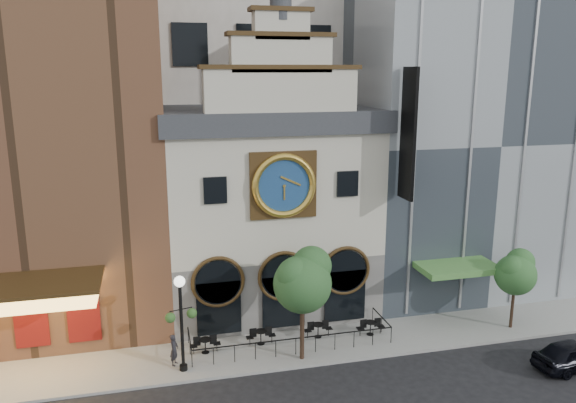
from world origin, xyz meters
The scene contains 15 objects.
ground centered at (0.00, 0.00, 0.00)m, with size 120.00×120.00×0.00m, color black.
sidewalk centered at (0.00, 2.50, 0.07)m, with size 44.00×5.00×0.15m, color gray.
clock_building centered at (0.00, 7.82, 6.69)m, with size 12.60×8.78×18.65m.
theater_building centered at (-13.00, 9.96, 12.60)m, with size 14.00×15.60×25.00m.
retail_building centered at (12.99, 9.99, 10.14)m, with size 14.00×14.40×20.00m.
cafe_railing centered at (0.00, 2.50, 0.60)m, with size 10.60×2.60×0.90m, color black, non-canonical shape.
bistro_0 centered at (-4.52, 2.51, 0.61)m, with size 1.58×0.68×0.90m.
bistro_1 centered at (-1.53, 2.75, 0.61)m, with size 1.58×0.68×0.90m.
bistro_2 centered at (1.68, 2.78, 0.61)m, with size 1.58×0.68×0.90m.
bistro_3 centered at (4.58, 2.36, 0.61)m, with size 1.58×0.68×0.90m.
car_right centered at (13.14, -3.15, 0.73)m, with size 1.72×4.28×1.46m, color black.
pedestrian centered at (-6.13, 1.67, 0.95)m, with size 0.59×0.38×1.61m, color #232227.
lamppost centered at (-5.73, 1.03, 3.17)m, with size 1.53×0.76×4.88m.
tree_left centered at (0.26, 0.78, 4.42)m, with size 3.02×2.91×5.82m.
tree_right centered at (12.76, 1.34, 3.51)m, with size 2.38×2.29×4.58m.
Camera 1 is at (-6.73, -24.33, 14.50)m, focal length 35.00 mm.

